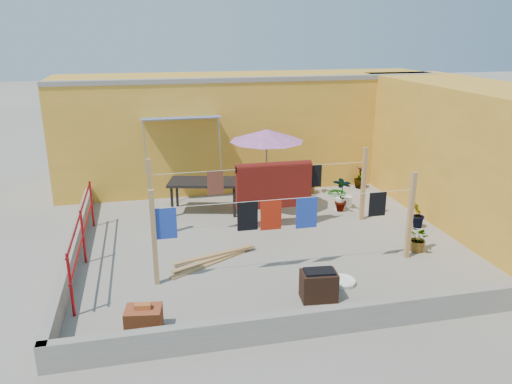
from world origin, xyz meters
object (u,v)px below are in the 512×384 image
Objects in this scene: brazier at (319,285)px; green_hose at (337,193)px; white_basin at (342,281)px; outdoor_table at (204,184)px; plant_back_a at (309,180)px; brick_stack at (144,320)px; water_jug_b at (340,204)px; water_jug_a at (348,201)px; patio_umbrella at (267,136)px.

brazier is 1.23× the size of green_hose.
outdoor_table is at bearing 114.14° from white_basin.
green_hose is at bearing 69.32° from white_basin.
plant_back_a is at bearing 77.96° from white_basin.
brick_stack is at bearing -107.38° from outdoor_table.
water_jug_b is at bearing 41.75° from brick_stack.
water_jug_b reaches higher than water_jug_a.
patio_umbrella is 4.35× the size of white_basin.
plant_back_a reaches higher than brick_stack.
green_hose is (3.82, 0.62, -0.71)m from outdoor_table.
patio_umbrella reaches higher than brick_stack.
green_hose is at bearing 83.92° from water_jug_a.
plant_back_a is at bearing 52.12° from brick_stack.
green_hose is (5.41, 5.71, -0.17)m from brick_stack.
water_jug_b is at bearing -77.86° from plant_back_a.
green_hose is at bearing 22.68° from patio_umbrella.
green_hose is 0.70× the size of plant_back_a.
brazier is at bearing -106.94° from plant_back_a.
brick_stack is at bearing -123.22° from patio_umbrella.
outdoor_table is 3.00× the size of brazier.
brazier is at bearing 6.46° from brick_stack.
brick_stack is at bearing -173.54° from brazier.
outdoor_table is 5.94× the size of water_jug_a.
plant_back_a is (4.65, 5.98, 0.17)m from brick_stack.
outdoor_table is at bearing 105.74° from brazier.
water_jug_b is (1.88, -0.30, -1.80)m from patio_umbrella.
patio_umbrella is 3.68× the size of brick_stack.
brazier is (2.93, 0.33, 0.06)m from brick_stack.
patio_umbrella reaches higher than plant_back_a.
brazier is 0.86× the size of plant_back_a.
plant_back_a is at bearing 73.06° from brazier.
water_jug_a is 0.62× the size of green_hose.
brazier is 5.92m from green_hose.
water_jug_b is (4.98, 4.45, -0.03)m from brick_stack.
brazier is at bearing -116.49° from water_jug_b.
outdoor_table reaches higher than brazier.
green_hose is (0.11, 1.06, -0.11)m from water_jug_a.
brick_stack is at bearing -138.25° from water_jug_b.
brick_stack is 7.87m from green_hose.
outdoor_table is (-1.52, 0.34, -1.22)m from patio_umbrella.
brick_stack is 2.95m from brazier.
patio_umbrella reaches higher than outdoor_table.
outdoor_table is 3.69× the size of green_hose.
outdoor_table reaches higher than brick_stack.
patio_umbrella is 1.98m from outdoor_table.
brick_stack is 7.58m from plant_back_a.
patio_umbrella is 2.54m from plant_back_a.
white_basin is (1.94, -4.34, -0.70)m from outdoor_table.
water_jug_a is at bearing 31.94° from water_jug_b.
water_jug_b is (3.39, -0.64, -0.58)m from outdoor_table.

